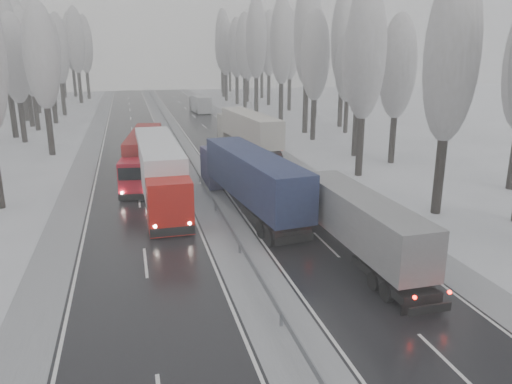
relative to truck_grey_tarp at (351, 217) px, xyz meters
name	(u,v)px	position (x,y,z in m)	size (l,w,h in m)	color
carriageway_right	(253,174)	(-0.89, 19.37, -2.13)	(7.50, 200.00, 0.03)	black
carriageway_left	(137,181)	(-11.39, 19.37, -2.13)	(7.50, 200.00, 0.03)	black
median_slush	(197,177)	(-6.14, 19.37, -2.12)	(3.00, 200.00, 0.04)	#A1A3A8
shoulder_right	(303,170)	(4.06, 19.37, -2.12)	(2.40, 200.00, 0.04)	#A1A3A8
shoulder_left	(78,184)	(-16.34, 19.37, -2.12)	(2.40, 200.00, 0.04)	#A1A3A8
median_guardrail	(196,171)	(-6.14, 19.36, -1.54)	(0.12, 200.00, 0.76)	slate
tree_16	(452,57)	(8.89, 5.04, 8.52)	(3.60, 3.60, 16.53)	black
tree_18	(365,55)	(8.36, 16.40, 8.56)	(3.60, 3.60, 16.58)	black
tree_19	(398,68)	(13.88, 20.40, 7.27)	(3.60, 3.60, 14.57)	black
tree_20	(359,59)	(11.75, 24.54, 8.00)	(3.60, 3.60, 15.71)	black
tree_21	(363,41)	(13.98, 28.54, 9.86)	(3.60, 3.60, 18.62)	black
tree_22	(315,57)	(10.88, 34.97, 8.10)	(3.60, 3.60, 15.86)	black
tree_23	(348,67)	(17.16, 38.97, 6.62)	(3.60, 3.60, 13.55)	black
tree_24	(307,33)	(11.75, 40.39, 11.04)	(3.60, 3.60, 20.49)	black
tree_25	(343,39)	(18.67, 44.39, 10.38)	(3.60, 3.60, 19.44)	black
tree_26	(282,42)	(11.42, 50.64, 9.96)	(3.60, 3.60, 18.78)	black
tree_27	(317,47)	(18.57, 54.64, 9.22)	(3.60, 3.60, 17.62)	black
tree_28	(256,40)	(10.20, 61.33, 10.49)	(3.60, 3.60, 19.62)	black
tree_29	(290,46)	(17.57, 65.33, 9.53)	(3.60, 3.60, 18.11)	black
tree_30	(245,47)	(10.42, 71.07, 9.37)	(3.60, 3.60, 17.86)	black
tree_31	(269,44)	(16.33, 75.07, 9.83)	(3.60, 3.60, 18.58)	black
tree_32	(237,48)	(10.49, 78.58, 9.04)	(3.60, 3.60, 17.33)	black
tree_33	(247,58)	(13.62, 82.58, 7.12)	(3.60, 3.60, 14.33)	black
tree_34	(226,47)	(9.59, 85.69, 9.23)	(3.60, 3.60, 17.63)	black
tree_35	(262,46)	(18.80, 89.69, 9.62)	(3.60, 3.60, 18.25)	black
tree_36	(223,40)	(10.89, 95.53, 10.88)	(3.60, 3.60, 20.23)	black
tree_37	(248,51)	(17.88, 99.53, 8.42)	(3.60, 3.60, 16.37)	black
tree_38	(222,47)	(12.59, 106.10, 9.45)	(3.60, 3.60, 17.97)	black
tree_39	(230,51)	(15.41, 110.10, 8.31)	(3.60, 3.60, 16.19)	black
tree_62	(41,57)	(-20.09, 33.10, 8.21)	(3.60, 3.60, 16.04)	black
tree_64	(14,59)	(-24.40, 42.09, 7.82)	(3.60, 3.60, 15.42)	black
tree_65	(3,37)	(-26.20, 46.09, 10.40)	(3.60, 3.60, 19.48)	black
tree_66	(30,59)	(-24.30, 51.72, 7.69)	(3.60, 3.60, 15.23)	black
tree_67	(23,50)	(-25.69, 55.72, 8.89)	(3.60, 3.60, 17.09)	black
tree_68	(48,52)	(-22.72, 58.48, 8.60)	(3.60, 3.60, 16.65)	black
tree_69	(17,40)	(-27.56, 62.48, 10.32)	(3.60, 3.60, 19.35)	black
tree_70	(58,49)	(-22.47, 68.56, 8.88)	(3.60, 3.60, 17.09)	black
tree_71	(31,40)	(-27.23, 72.56, 10.48)	(3.60, 3.60, 19.61)	black
tree_72	(50,56)	(-25.07, 77.91, 7.62)	(3.60, 3.60, 15.11)	black
tree_73	(36,49)	(-27.96, 81.91, 8.96)	(3.60, 3.60, 17.22)	black
tree_74	(76,41)	(-21.22, 88.70, 10.53)	(3.60, 3.60, 19.68)	black
tree_75	(32,44)	(-30.34, 92.70, 9.85)	(3.60, 3.60, 18.60)	black
tree_76	(84,45)	(-20.19, 98.09, 9.81)	(3.60, 3.60, 18.55)	black
tree_77	(61,57)	(-25.80, 102.09, 7.12)	(3.60, 3.60, 14.32)	black
tree_78	(71,42)	(-23.70, 104.68, 10.45)	(3.60, 3.60, 19.55)	black
tree_79	(61,49)	(-26.47, 108.68, 8.87)	(3.60, 3.60, 17.07)	black
truck_grey_tarp	(351,217)	(0.00, 0.00, 0.00)	(2.62, 14.37, 3.67)	#525257
truck_blue_box	(248,176)	(-3.83, 8.91, 0.40)	(4.65, 17.13, 4.36)	#1C1C47
truck_cream_box	(247,128)	(1.22, 30.43, 0.36)	(4.19, 16.83, 4.28)	#AFAB9B
box_truck_distant	(200,104)	(0.93, 66.38, -0.62)	(3.09, 8.18, 2.99)	#ABADB2
truck_red_white	(160,168)	(-9.73, 12.65, 0.48)	(3.03, 17.58, 4.49)	red
truck_red_red	(143,152)	(-10.67, 20.83, 0.10)	(4.31, 15.12, 3.84)	red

